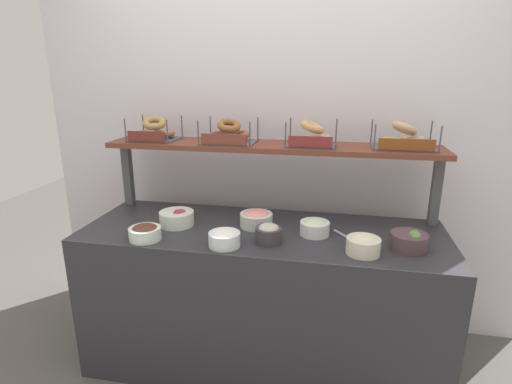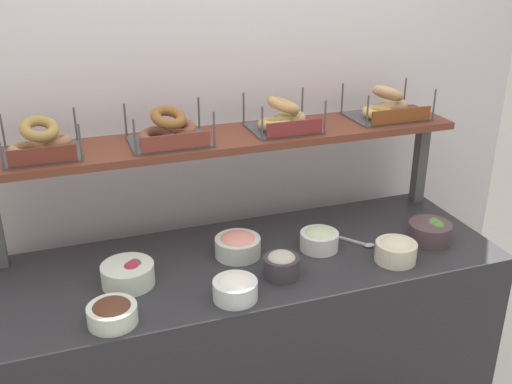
{
  "view_description": "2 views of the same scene",
  "coord_description": "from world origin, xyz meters",
  "px_view_note": "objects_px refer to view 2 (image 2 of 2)",
  "views": [
    {
      "loc": [
        0.37,
        -2.03,
        1.69
      ],
      "look_at": [
        -0.05,
        0.07,
        1.04
      ],
      "focal_mm": 28.35,
      "sensor_mm": 36.0,
      "label": 1
    },
    {
      "loc": [
        -0.68,
        -1.97,
        2.04
      ],
      "look_at": [
        0.05,
        0.08,
        1.1
      ],
      "focal_mm": 42.23,
      "sensor_mm": 36.0,
      "label": 2
    }
  ],
  "objects_px": {
    "bowl_cream_cheese": "(235,288)",
    "bagel_basket_sesame": "(283,119)",
    "bowl_beet_salad": "(129,274)",
    "bowl_veggie_mix": "(430,231)",
    "serving_spoon_near_plate": "(360,243)",
    "bowl_lox_spread": "(238,245)",
    "bowl_chocolate_spread": "(112,312)",
    "bowl_potato_salad": "(396,250)",
    "bowl_scallion_spread": "(319,239)",
    "bowl_tuna_salad": "(281,264)",
    "bagel_basket_everything": "(41,143)",
    "bagel_basket_plain": "(387,107)",
    "bagel_basket_cinnamon_raisin": "(169,131)"
  },
  "relations": [
    {
      "from": "bowl_cream_cheese",
      "to": "bagel_basket_sesame",
      "type": "height_order",
      "value": "bagel_basket_sesame"
    },
    {
      "from": "bowl_beet_salad",
      "to": "bowl_cream_cheese",
      "type": "distance_m",
      "value": 0.4
    },
    {
      "from": "bowl_veggie_mix",
      "to": "serving_spoon_near_plate",
      "type": "height_order",
      "value": "bowl_veggie_mix"
    },
    {
      "from": "bowl_veggie_mix",
      "to": "bowl_cream_cheese",
      "type": "bearing_deg",
      "value": -171.14
    },
    {
      "from": "bowl_lox_spread",
      "to": "bowl_chocolate_spread",
      "type": "bearing_deg",
      "value": -151.0
    },
    {
      "from": "bowl_potato_salad",
      "to": "bagel_basket_sesame",
      "type": "xyz_separation_m",
      "value": [
        -0.29,
        0.47,
        0.43
      ]
    },
    {
      "from": "bowl_potato_salad",
      "to": "bowl_scallion_spread",
      "type": "bearing_deg",
      "value": 141.88
    },
    {
      "from": "bowl_chocolate_spread",
      "to": "bowl_scallion_spread",
      "type": "bearing_deg",
      "value": 15.3
    },
    {
      "from": "serving_spoon_near_plate",
      "to": "bowl_veggie_mix",
      "type": "bearing_deg",
      "value": -13.3
    },
    {
      "from": "bowl_veggie_mix",
      "to": "bagel_basket_sesame",
      "type": "xyz_separation_m",
      "value": [
        -0.52,
        0.37,
        0.43
      ]
    },
    {
      "from": "bowl_tuna_salad",
      "to": "bagel_basket_everything",
      "type": "distance_m",
      "value": 0.99
    },
    {
      "from": "bowl_beet_salad",
      "to": "bowl_tuna_salad",
      "type": "height_order",
      "value": "bowl_tuna_salad"
    },
    {
      "from": "bowl_scallion_spread",
      "to": "bagel_basket_plain",
      "type": "bearing_deg",
      "value": 33.3
    },
    {
      "from": "bowl_chocolate_spread",
      "to": "bowl_cream_cheese",
      "type": "bearing_deg",
      "value": 0.26
    },
    {
      "from": "bowl_scallion_spread",
      "to": "bowl_chocolate_spread",
      "type": "height_order",
      "value": "bowl_scallion_spread"
    },
    {
      "from": "bowl_scallion_spread",
      "to": "bagel_basket_sesame",
      "type": "height_order",
      "value": "bagel_basket_sesame"
    },
    {
      "from": "serving_spoon_near_plate",
      "to": "bowl_tuna_salad",
      "type": "bearing_deg",
      "value": -163.09
    },
    {
      "from": "bowl_scallion_spread",
      "to": "bagel_basket_everything",
      "type": "xyz_separation_m",
      "value": [
        -1.01,
        0.28,
        0.43
      ]
    },
    {
      "from": "bowl_veggie_mix",
      "to": "bowl_lox_spread",
      "type": "height_order",
      "value": "same"
    },
    {
      "from": "bagel_basket_cinnamon_raisin",
      "to": "bowl_veggie_mix",
      "type": "bearing_deg",
      "value": -19.84
    },
    {
      "from": "bowl_potato_salad",
      "to": "bagel_basket_plain",
      "type": "height_order",
      "value": "bagel_basket_plain"
    },
    {
      "from": "bowl_veggie_mix",
      "to": "serving_spoon_near_plate",
      "type": "bearing_deg",
      "value": 166.7
    },
    {
      "from": "bowl_beet_salad",
      "to": "bowl_lox_spread",
      "type": "distance_m",
      "value": 0.45
    },
    {
      "from": "bowl_lox_spread",
      "to": "bowl_potato_salad",
      "type": "bearing_deg",
      "value": -23.47
    },
    {
      "from": "bagel_basket_everything",
      "to": "serving_spoon_near_plate",
      "type": "bearing_deg",
      "value": -14.32
    },
    {
      "from": "bowl_beet_salad",
      "to": "bowl_lox_spread",
      "type": "bearing_deg",
      "value": 9.05
    },
    {
      "from": "bagel_basket_sesame",
      "to": "bagel_basket_plain",
      "type": "distance_m",
      "value": 0.5
    },
    {
      "from": "bowl_tuna_salad",
      "to": "bagel_basket_plain",
      "type": "distance_m",
      "value": 0.91
    },
    {
      "from": "bowl_scallion_spread",
      "to": "bowl_cream_cheese",
      "type": "distance_m",
      "value": 0.49
    },
    {
      "from": "bagel_basket_everything",
      "to": "bowl_potato_salad",
      "type": "bearing_deg",
      "value": -20.5
    },
    {
      "from": "serving_spoon_near_plate",
      "to": "bowl_cream_cheese",
      "type": "bearing_deg",
      "value": -161.12
    },
    {
      "from": "bowl_cream_cheese",
      "to": "bagel_basket_plain",
      "type": "bearing_deg",
      "value": 30.89
    },
    {
      "from": "bagel_basket_sesame",
      "to": "bowl_chocolate_spread",
      "type": "bearing_deg",
      "value": -147.4
    },
    {
      "from": "bowl_tuna_salad",
      "to": "bowl_beet_salad",
      "type": "bearing_deg",
      "value": 166.21
    },
    {
      "from": "bagel_basket_plain",
      "to": "bowl_chocolate_spread",
      "type": "bearing_deg",
      "value": -157.97
    },
    {
      "from": "bowl_veggie_mix",
      "to": "bagel_basket_cinnamon_raisin",
      "type": "relative_size",
      "value": 0.58
    },
    {
      "from": "bowl_tuna_salad",
      "to": "bowl_lox_spread",
      "type": "height_order",
      "value": "bowl_tuna_salad"
    },
    {
      "from": "bowl_beet_salad",
      "to": "bowl_cream_cheese",
      "type": "height_order",
      "value": "bowl_beet_salad"
    },
    {
      "from": "bowl_scallion_spread",
      "to": "bagel_basket_plain",
      "type": "relative_size",
      "value": 0.47
    },
    {
      "from": "bagel_basket_everything",
      "to": "bagel_basket_cinnamon_raisin",
      "type": "bearing_deg",
      "value": -1.14
    },
    {
      "from": "bowl_beet_salad",
      "to": "bowl_chocolate_spread",
      "type": "relative_size",
      "value": 1.17
    },
    {
      "from": "bagel_basket_plain",
      "to": "bowl_cream_cheese",
      "type": "bearing_deg",
      "value": -149.11
    },
    {
      "from": "bagel_basket_everything",
      "to": "bagel_basket_cinnamon_raisin",
      "type": "distance_m",
      "value": 0.47
    },
    {
      "from": "bowl_potato_salad",
      "to": "bowl_lox_spread",
      "type": "xyz_separation_m",
      "value": [
        -0.57,
        0.25,
        -0.0
      ]
    },
    {
      "from": "bowl_cream_cheese",
      "to": "bagel_basket_sesame",
      "type": "relative_size",
      "value": 0.56
    },
    {
      "from": "bowl_cream_cheese",
      "to": "bagel_basket_everything",
      "type": "xyz_separation_m",
      "value": [
        -0.58,
        0.51,
        0.43
      ]
    },
    {
      "from": "bowl_potato_salad",
      "to": "bowl_chocolate_spread",
      "type": "relative_size",
      "value": 0.98
    },
    {
      "from": "bowl_potato_salad",
      "to": "bowl_chocolate_spread",
      "type": "height_order",
      "value": "bowl_potato_salad"
    },
    {
      "from": "bowl_lox_spread",
      "to": "bagel_basket_plain",
      "type": "distance_m",
      "value": 0.92
    },
    {
      "from": "bowl_chocolate_spread",
      "to": "bagel_basket_plain",
      "type": "bearing_deg",
      "value": 22.03
    }
  ]
}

